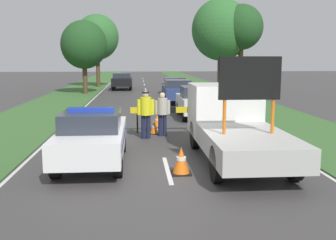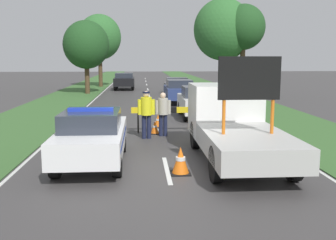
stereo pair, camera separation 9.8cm
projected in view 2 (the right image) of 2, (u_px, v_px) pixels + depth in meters
name	position (u px, v px, depth m)	size (l,w,h in m)	color
ground_plane	(167.00, 169.00, 10.79)	(160.00, 160.00, 0.00)	#3D3A3A
lane_markings	(150.00, 100.00, 28.31)	(8.27, 66.57, 0.01)	silver
grass_verge_left	(68.00, 98.00, 30.07)	(4.17, 120.00, 0.03)	#38602D
grass_verge_right	(229.00, 97.00, 30.93)	(4.17, 120.00, 0.03)	#38602D
police_car	(92.00, 136.00, 11.24)	(1.80, 4.51, 1.64)	white
work_truck	(232.00, 122.00, 12.01)	(2.17, 5.93, 3.06)	white
road_barrier	(165.00, 112.00, 16.00)	(2.78, 0.08, 1.04)	black
police_officer	(146.00, 110.00, 14.73)	(0.65, 0.41, 1.80)	#191E38
pedestrian_civilian	(163.00, 111.00, 15.23)	(0.61, 0.39, 1.70)	#191E38
traffic_cone_near_police	(70.00, 130.00, 14.78)	(0.51, 0.51, 0.70)	black
traffic_cone_centre_front	(224.00, 122.00, 16.97)	(0.41, 0.41, 0.57)	black
traffic_cone_near_truck	(155.00, 127.00, 15.76)	(0.38, 0.38, 0.53)	black
traffic_cone_behind_barrier	(158.00, 121.00, 17.32)	(0.41, 0.41, 0.57)	black
traffic_cone_lane_edge	(181.00, 161.00, 10.29)	(0.52, 0.52, 0.72)	black
queued_car_van_white	(198.00, 101.00, 20.10)	(1.77, 4.07, 1.60)	silver
queued_car_hatch_blue	(179.00, 91.00, 26.55)	(1.84, 4.54, 1.58)	navy
queued_car_suv_grey	(177.00, 85.00, 33.09)	(1.92, 3.92, 1.39)	slate
queued_car_sedan_black	(124.00, 81.00, 38.10)	(1.88, 4.19, 1.60)	black
roadside_tree_near_left	(223.00, 30.00, 29.65)	(4.42, 4.42, 7.47)	#4C3823
roadside_tree_near_right	(243.00, 28.00, 28.89)	(3.18, 3.18, 6.95)	#4C3823
roadside_tree_mid_left	(86.00, 45.00, 32.92)	(3.84, 3.84, 6.15)	#4C3823
roadside_tree_mid_right	(100.00, 37.00, 40.96)	(4.47, 4.47, 7.54)	#4C3823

